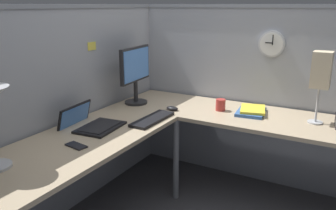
# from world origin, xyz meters

# --- Properties ---
(cubicle_wall_back) EXTENTS (2.57, 0.12, 1.58)m
(cubicle_wall_back) POSITION_xyz_m (-0.36, 0.87, 0.79)
(cubicle_wall_back) COLOR #999EA8
(cubicle_wall_back) RESTS_ON ground
(cubicle_wall_right) EXTENTS (0.12, 2.37, 1.58)m
(cubicle_wall_right) POSITION_xyz_m (0.87, -0.27, 0.79)
(cubicle_wall_right) COLOR #999EA8
(cubicle_wall_right) RESTS_ON ground
(desk) EXTENTS (2.35, 2.15, 0.73)m
(desk) POSITION_xyz_m (-0.15, -0.05, 0.63)
(desk) COLOR tan
(desk) RESTS_ON ground
(monitor) EXTENTS (0.46, 0.20, 0.50)m
(monitor) POSITION_xyz_m (0.30, 0.64, 1.02)
(monitor) COLOR #232326
(monitor) RESTS_ON desk
(laptop) EXTENTS (0.38, 0.41, 0.22)m
(laptop) POSITION_xyz_m (-0.37, 0.59, 0.75)
(laptop) COLOR black
(laptop) RESTS_ON desk
(keyboard) EXTENTS (0.43, 0.15, 0.02)m
(keyboard) POSITION_xyz_m (-0.04, 0.26, 0.74)
(keyboard) COLOR black
(keyboard) RESTS_ON desk
(computer_mouse) EXTENTS (0.06, 0.10, 0.03)m
(computer_mouse) POSITION_xyz_m (0.27, 0.26, 0.75)
(computer_mouse) COLOR black
(computer_mouse) RESTS_ON desk
(cell_phone) EXTENTS (0.09, 0.15, 0.01)m
(cell_phone) POSITION_xyz_m (-0.69, 0.41, 0.73)
(cell_phone) COLOR black
(cell_phone) RESTS_ON desk
(book_stack) EXTENTS (0.32, 0.25, 0.04)m
(book_stack) POSITION_xyz_m (0.51, -0.34, 0.75)
(book_stack) COLOR #335999
(book_stack) RESTS_ON desk
(desk_lamp_paper) EXTENTS (0.13, 0.13, 0.53)m
(desk_lamp_paper) POSITION_xyz_m (0.51, -0.82, 1.11)
(desk_lamp_paper) COLOR #B7BABF
(desk_lamp_paper) RESTS_ON desk
(coffee_mug) EXTENTS (0.08, 0.08, 0.10)m
(coffee_mug) POSITION_xyz_m (0.46, -0.09, 0.78)
(coffee_mug) COLOR #B2332D
(coffee_mug) RESTS_ON desk
(wall_clock) EXTENTS (0.04, 0.22, 0.22)m
(wall_clock) POSITION_xyz_m (0.82, -0.39, 1.26)
(wall_clock) COLOR #B7BABF
(pinned_note_leftmost) EXTENTS (0.09, 0.00, 0.06)m
(pinned_note_leftmost) POSITION_xyz_m (-0.03, 0.82, 1.26)
(pinned_note_leftmost) COLOR #EAD84C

